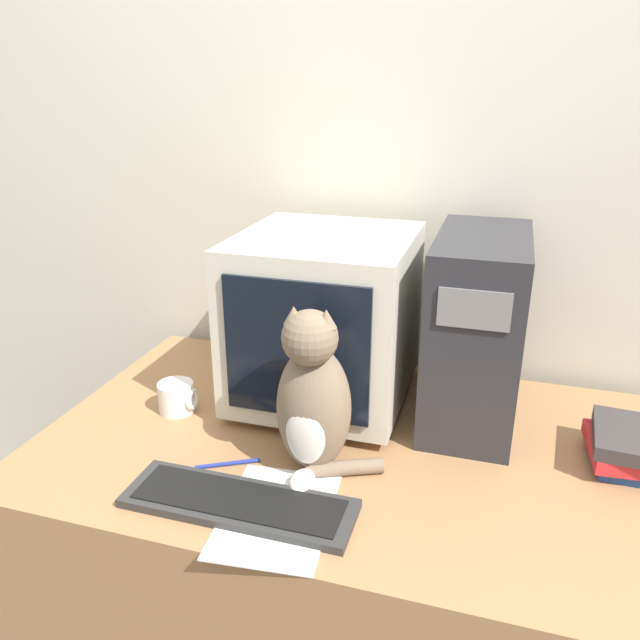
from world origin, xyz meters
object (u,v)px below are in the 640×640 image
object	(u,v)px
keyboard	(239,503)
pen	(228,464)
computer_tower	(476,329)
cat	(313,400)
crt_monitor	(325,318)
book_stack	(625,447)
mug	(177,397)

from	to	relation	value
keyboard	pen	world-z (taller)	keyboard
computer_tower	keyboard	bearing A→B (deg)	-128.19
cat	crt_monitor	bearing A→B (deg)	101.39
cat	pen	size ratio (longest dim) A/B	2.94
cat	book_stack	bearing A→B (deg)	17.02
crt_monitor	keyboard	size ratio (longest dim) A/B	0.97
crt_monitor	computer_tower	xyz separation A→B (m)	(0.37, 0.03, 0.00)
pen	keyboard	bearing A→B (deg)	-56.60
crt_monitor	book_stack	world-z (taller)	crt_monitor
crt_monitor	book_stack	size ratio (longest dim) A/B	2.21
mug	book_stack	bearing A→B (deg)	3.92
keyboard	pen	bearing A→B (deg)	123.40
computer_tower	crt_monitor	bearing A→B (deg)	-174.95
computer_tower	cat	bearing A→B (deg)	-131.41
book_stack	mug	world-z (taller)	book_stack
cat	mug	world-z (taller)	cat
cat	book_stack	distance (m)	0.69
pen	mug	size ratio (longest dim) A/B	1.35
cat	keyboard	bearing A→B (deg)	-121.65
cat	mug	xyz separation A→B (m)	(-0.41, 0.14, -0.13)
cat	book_stack	world-z (taller)	cat
crt_monitor	mug	bearing A→B (deg)	-152.81
cat	pen	bearing A→B (deg)	-166.55
keyboard	pen	distance (m)	0.15
crt_monitor	computer_tower	bearing A→B (deg)	5.05
crt_monitor	cat	size ratio (longest dim) A/B	1.19
crt_monitor	computer_tower	distance (m)	0.37
computer_tower	book_stack	xyz separation A→B (m)	(0.35, -0.14, -0.18)
keyboard	computer_tower	bearing A→B (deg)	51.81
crt_monitor	cat	distance (m)	0.33
cat	book_stack	size ratio (longest dim) A/B	1.86
keyboard	book_stack	xyz separation A→B (m)	(0.75, 0.38, 0.04)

